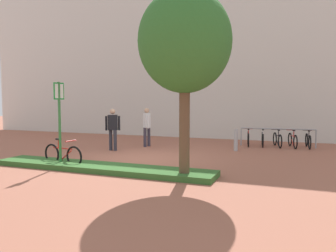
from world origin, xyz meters
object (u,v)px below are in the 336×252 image
at_px(tree_sidewalk, 185,42).
at_px(bike_rack_cluster, 277,139).
at_px(parking_sign_post, 59,112).
at_px(bike_at_sign, 63,155).
at_px(bollard_steel, 236,140).
at_px(person_shirt_blue, 147,125).
at_px(person_suited_navy, 113,127).

bearing_deg(tree_sidewalk, bike_rack_cluster, 74.55).
distance_m(parking_sign_post, bike_at_sign, 1.38).
height_order(bike_rack_cluster, bollard_steel, bollard_steel).
height_order(tree_sidewalk, bike_rack_cluster, tree_sidewalk).
bearing_deg(bollard_steel, person_shirt_blue, -177.79).
xyz_separation_m(tree_sidewalk, person_suited_navy, (-4.27, 3.59, -2.57)).
bearing_deg(bike_at_sign, bollard_steel, 47.49).
distance_m(tree_sidewalk, person_shirt_blue, 6.73).
relative_size(bike_at_sign, bike_rack_cluster, 0.52).
xyz_separation_m(parking_sign_post, bollard_steel, (4.55, 5.22, -1.26)).
bearing_deg(bike_at_sign, person_shirt_blue, 81.94).
bearing_deg(bike_at_sign, bike_rack_cluster, 48.21).
bearing_deg(tree_sidewalk, person_suited_navy, 139.99).
distance_m(parking_sign_post, person_shirt_blue, 5.16).
bearing_deg(person_shirt_blue, parking_sign_post, -97.05).
relative_size(parking_sign_post, bike_rack_cluster, 0.82).
xyz_separation_m(bollard_steel, person_shirt_blue, (-3.92, -0.15, 0.53)).
relative_size(bollard_steel, person_shirt_blue, 0.52).
relative_size(bike_at_sign, bollard_steel, 1.85).
distance_m(bike_rack_cluster, bollard_steel, 2.38).
xyz_separation_m(parking_sign_post, person_suited_navy, (-0.18, 3.49, -0.73)).
xyz_separation_m(tree_sidewalk, bike_rack_cluster, (1.98, 7.15, -3.21)).
bearing_deg(person_shirt_blue, tree_sidewalk, -56.15).
relative_size(parking_sign_post, bike_at_sign, 1.58).
bearing_deg(person_shirt_blue, bike_at_sign, -98.06).
xyz_separation_m(bike_at_sign, person_shirt_blue, (0.69, 4.88, 0.63)).
xyz_separation_m(tree_sidewalk, bike_at_sign, (-4.16, 0.29, -3.21)).
distance_m(parking_sign_post, person_suited_navy, 3.57).
height_order(bike_rack_cluster, person_suited_navy, person_suited_navy).
height_order(bike_at_sign, person_shirt_blue, person_shirt_blue).
xyz_separation_m(bike_rack_cluster, bollard_steel, (-1.52, -1.83, 0.10)).
bearing_deg(bike_at_sign, person_suited_navy, 92.02).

